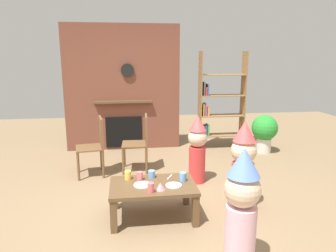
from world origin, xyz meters
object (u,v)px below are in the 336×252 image
at_px(bookshelf, 218,105).
at_px(coffee_table, 153,190).
at_px(paper_cup_far_left, 183,177).
at_px(paper_plate_rear, 174,185).
at_px(child_with_cone_hat, 242,207).
at_px(child_by_the_chairs, 197,147).
at_px(dining_chair_middle, 141,139).
at_px(paper_cup_far_right, 128,175).
at_px(dining_chair_left, 95,143).
at_px(paper_cup_near_left, 151,188).
at_px(child_in_pink, 243,163).
at_px(birthday_cake_slice, 160,186).
at_px(paper_cup_center, 152,174).
at_px(potted_plant_tall, 264,131).
at_px(paper_cup_near_right, 140,176).
at_px(paper_plate_front, 143,185).

relative_size(bookshelf, coffee_table, 1.98).
relative_size(paper_cup_far_left, paper_plate_rear, 0.57).
distance_m(child_with_cone_hat, child_by_the_chairs, 1.94).
distance_m(child_by_the_chairs, dining_chair_middle, 0.98).
xyz_separation_m(paper_cup_far_right, child_by_the_chairs, (1.00, 0.76, 0.08)).
height_order(bookshelf, dining_chair_left, bookshelf).
bearing_deg(paper_cup_near_left, child_in_pink, 13.49).
distance_m(birthday_cake_slice, child_in_pink, 1.04).
height_order(paper_cup_near_left, paper_plate_rear, paper_cup_near_left).
distance_m(paper_cup_far_left, paper_plate_rear, 0.18).
xyz_separation_m(bookshelf, paper_cup_far_right, (-1.81, -2.47, -0.42)).
xyz_separation_m(paper_cup_near_left, child_by_the_chairs, (0.77, 1.15, 0.07)).
xyz_separation_m(paper_cup_far_left, paper_cup_far_right, (-0.63, 0.13, 0.00)).
distance_m(paper_cup_center, child_with_cone_hat, 1.36).
distance_m(paper_plate_rear, birthday_cake_slice, 0.18).
bearing_deg(dining_chair_left, dining_chair_middle, 179.81).
bearing_deg(potted_plant_tall, paper_cup_far_left, -132.60).
height_order(coffee_table, child_with_cone_hat, child_with_cone_hat).
bearing_deg(child_by_the_chairs, paper_cup_near_left, 3.86).
height_order(coffee_table, child_by_the_chairs, child_by_the_chairs).
xyz_separation_m(paper_cup_near_left, birthday_cake_slice, (0.11, 0.05, -0.01)).
relative_size(birthday_cake_slice, child_by_the_chairs, 0.10).
distance_m(paper_cup_near_right, child_in_pink, 1.22).
distance_m(paper_cup_far_right, potted_plant_tall, 3.28).
bearing_deg(paper_cup_center, paper_plate_rear, -50.82).
xyz_separation_m(paper_cup_far_left, dining_chair_left, (-1.10, 1.39, 0.06)).
height_order(paper_cup_center, dining_chair_middle, dining_chair_middle).
bearing_deg(dining_chair_middle, child_with_cone_hat, 108.61).
relative_size(paper_cup_near_left, dining_chair_left, 0.12).
height_order(birthday_cake_slice, child_by_the_chairs, child_by_the_chairs).
relative_size(paper_cup_far_left, child_with_cone_hat, 0.09).
bearing_deg(child_with_cone_hat, paper_cup_center, -4.75).
relative_size(paper_plate_rear, dining_chair_left, 0.20).
bearing_deg(paper_cup_near_right, paper_cup_far_left, -10.20).
height_order(paper_plate_rear, child_with_cone_hat, child_with_cone_hat).
bearing_deg(potted_plant_tall, child_by_the_chairs, -141.96).
bearing_deg(paper_cup_far_right, paper_cup_center, 2.96).
height_order(paper_plate_front, dining_chair_left, dining_chair_left).
height_order(paper_cup_near_right, child_in_pink, child_in_pink).
distance_m(paper_cup_near_right, dining_chair_left, 1.43).
relative_size(paper_cup_near_right, paper_cup_far_left, 1.01).
distance_m(coffee_table, child_by_the_chairs, 1.21).
distance_m(paper_plate_rear, child_by_the_chairs, 1.14).
xyz_separation_m(bookshelf, child_in_pink, (-0.46, -2.59, -0.30)).
xyz_separation_m(paper_cup_near_right, dining_chair_left, (-0.61, 1.30, 0.06)).
xyz_separation_m(child_by_the_chairs, potted_plant_tall, (1.59, 1.24, -0.10)).
relative_size(bookshelf, paper_cup_near_right, 18.49).
height_order(dining_chair_left, potted_plant_tall, dining_chair_left).
height_order(paper_cup_center, paper_plate_rear, paper_cup_center).
bearing_deg(paper_cup_far_right, paper_cup_near_left, -58.95).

